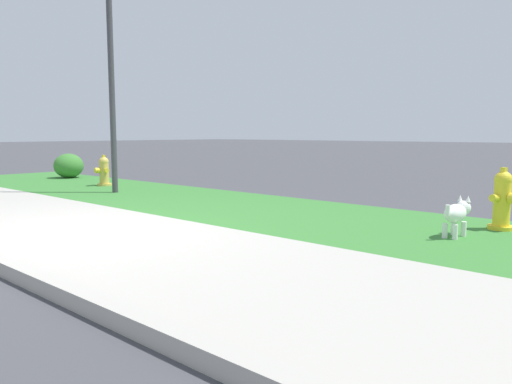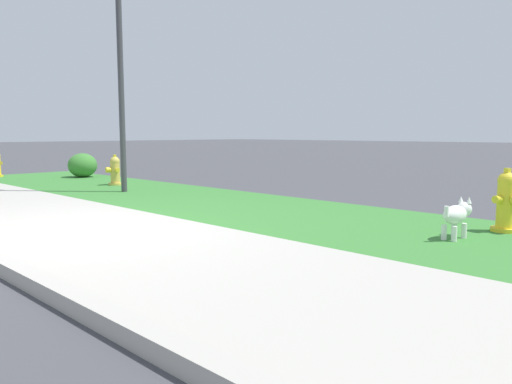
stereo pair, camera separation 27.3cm
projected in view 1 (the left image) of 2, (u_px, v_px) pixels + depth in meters
name	position (u px, v px, depth m)	size (l,w,h in m)	color
ground_plane	(87.00, 232.00, 5.76)	(120.00, 120.00, 0.00)	#424247
sidewalk_pavement	(87.00, 232.00, 5.76)	(18.00, 2.48, 0.01)	#ADA89E
grass_verge	(244.00, 207.00, 7.71)	(18.00, 2.80, 0.01)	#387A33
fire_hydrant_at_driveway	(503.00, 200.00, 5.88)	(0.35, 0.38, 0.74)	yellow
fire_hydrant_by_grass_verge	(104.00, 171.00, 10.79)	(0.39, 0.37, 0.67)	gold
small_white_dog	(457.00, 214.00, 5.49)	(0.21, 0.56, 0.45)	white
street_lamp	(109.00, 15.00, 9.21)	(0.32, 0.32, 5.08)	#3D3D42
shrub_bush_mid_verge	(69.00, 166.00, 12.68)	(0.73, 0.73, 0.62)	#3D7F33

